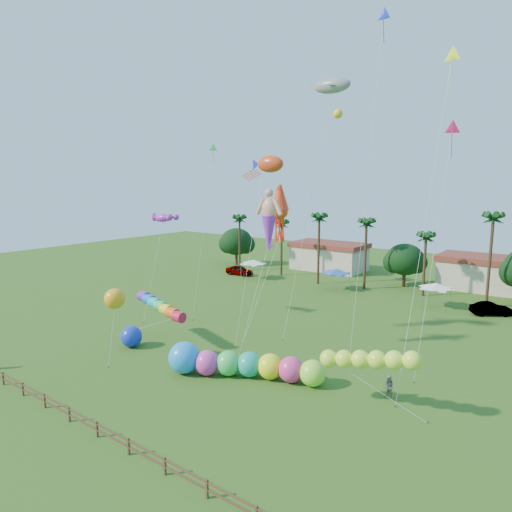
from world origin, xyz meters
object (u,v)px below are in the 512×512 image
Objects in this scene: spectator_b at (389,387)px; caterpillar_inflatable at (239,364)px; blue_ball at (131,337)px; car_b at (492,309)px; car_a at (239,270)px.

spectator_b is 11.32m from caterpillar_inflatable.
blue_ball is at bearing -143.18° from spectator_b.
car_a is at bearing 54.95° from car_b.
caterpillar_inflatable reaches higher than car_b.
caterpillar_inflatable is at bearing 3.74° from blue_ball.
spectator_b reaches higher than car_b.
car_a is 45.17m from spectator_b.
blue_ball is at bearing -164.35° from car_a.
spectator_b is 23.42m from blue_ball.
blue_ball is (-12.28, -0.80, -0.08)m from caterpillar_inflatable.
caterpillar_inflatable is (25.11, -31.11, 0.29)m from car_a.
car_b is at bearing 51.53° from blue_ball.
car_a is at bearing 104.66° from caterpillar_inflatable.
caterpillar_inflatable is at bearing 123.22° from car_b.
spectator_b is at bearing 141.58° from car_b.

